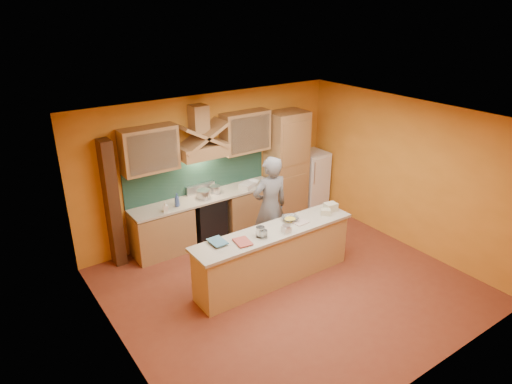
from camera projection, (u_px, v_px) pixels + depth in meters
floor at (289, 286)px, 7.59m from camera, size 5.50×5.00×0.01m
ceiling at (295, 121)px, 6.50m from camera, size 5.50×5.00×0.01m
wall_back at (211, 165)px, 8.93m from camera, size 5.50×0.02×2.80m
wall_front at (431, 287)px, 5.16m from camera, size 5.50×0.02×2.80m
wall_left at (117, 264)px, 5.59m from camera, size 0.02×5.00×2.80m
wall_right at (406, 174)px, 8.50m from camera, size 0.02×5.00×2.80m
base_cabinet_left at (162, 232)px, 8.42m from camera, size 1.10×0.60×0.86m
base_cabinet_right at (247, 207)px, 9.43m from camera, size 1.10×0.60×0.86m
counter_top at (206, 197)px, 8.74m from camera, size 3.00×0.62×0.04m
stove at (207, 218)px, 8.92m from camera, size 0.60×0.58×0.90m
backsplash at (198, 176)px, 8.82m from camera, size 3.00×0.03×0.70m
range_hood at (203, 151)px, 8.42m from camera, size 0.92×0.50×0.24m
hood_chimney at (199, 119)px, 8.27m from camera, size 0.30×0.30×0.50m
upper_cabinet_left at (149, 150)px, 7.88m from camera, size 1.00×0.35×0.80m
upper_cabinet_right at (245, 132)px, 8.93m from camera, size 1.00×0.35×0.80m
pantry_column at (286, 165)px, 9.67m from camera, size 0.80×0.60×2.30m
fridge at (312, 180)px, 10.26m from camera, size 0.58×0.60×1.30m
trim_column_left at (112, 204)px, 7.83m from camera, size 0.20×0.30×2.30m
island_body at (274, 257)px, 7.59m from camera, size 2.80×0.55×0.88m
island_top at (274, 231)px, 7.41m from camera, size 2.90×0.62×0.05m
person at (270, 207)px, 8.20m from camera, size 0.74×0.53×1.91m
pot_large at (204, 195)px, 8.63m from camera, size 0.26×0.26×0.17m
pot_small at (215, 191)px, 8.84m from camera, size 0.24×0.24×0.15m
soap_bottle_a at (166, 207)px, 8.05m from camera, size 0.11×0.11×0.19m
soap_bottle_b at (177, 200)px, 8.26m from camera, size 0.11×0.11×0.25m
bowl_back at (253, 183)px, 9.28m from camera, size 0.29×0.29×0.08m
dish_rack at (247, 186)px, 9.08m from camera, size 0.35×0.32×0.10m
book_lower at (236, 244)px, 6.95m from camera, size 0.27×0.34×0.03m
book_upper at (211, 244)px, 6.92m from camera, size 0.23×0.32×0.02m
jar_large at (260, 232)px, 7.17m from camera, size 0.19×0.19×0.17m
jar_small at (263, 234)px, 7.13m from camera, size 0.14×0.14×0.13m
kitchen_scale at (286, 229)px, 7.31m from camera, size 0.13×0.13×0.11m
mixing_bowl at (290, 219)px, 7.70m from camera, size 0.35×0.35×0.07m
cloth at (301, 222)px, 7.63m from camera, size 0.25×0.20×0.02m
grocery_bag_a at (331, 207)px, 8.06m from camera, size 0.23×0.20×0.14m
grocery_bag_b at (326, 212)px, 7.91m from camera, size 0.21×0.20×0.10m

